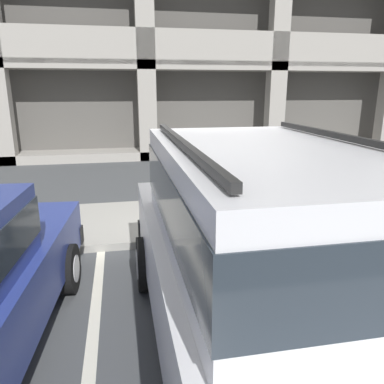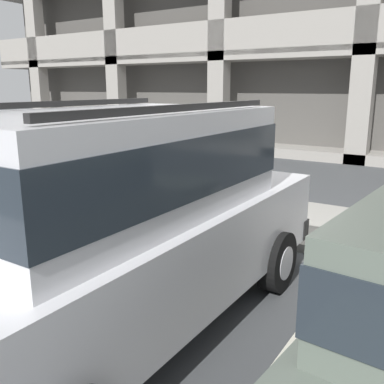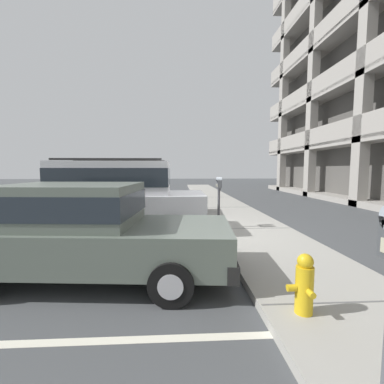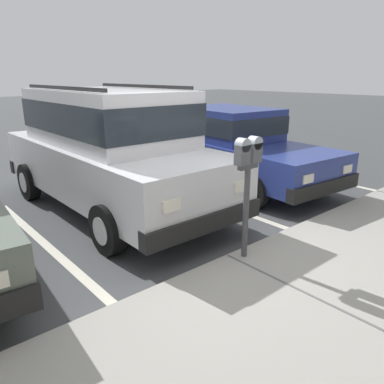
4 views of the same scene
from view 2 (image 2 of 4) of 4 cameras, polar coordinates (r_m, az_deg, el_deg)
ground_plane at (r=6.08m, az=6.35°, el=-7.55°), size 80.00×80.00×0.10m
sidewalk at (r=7.17m, az=11.03°, el=-3.45°), size 40.00×2.20×0.12m
parking_stall_lines at (r=4.39m, az=15.68°, el=-16.07°), size 11.84×4.80×0.01m
silver_suv at (r=3.74m, az=-9.79°, el=-2.95°), size 2.03×4.78×2.03m
parking_meter_near at (r=6.12m, az=6.92°, el=4.57°), size 0.35×0.12×1.43m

